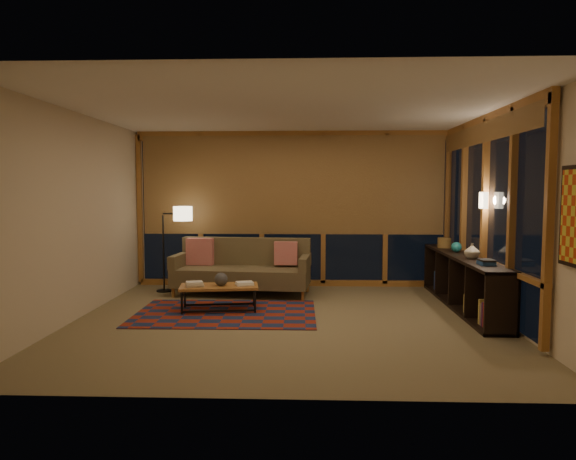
{
  "coord_description": "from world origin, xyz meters",
  "views": [
    {
      "loc": [
        0.26,
        -6.52,
        1.7
      ],
      "look_at": [
        -0.01,
        0.5,
        1.14
      ],
      "focal_mm": 32.0,
      "sensor_mm": 36.0,
      "label": 1
    }
  ],
  "objects_px": {
    "bookshelf": "(463,281)",
    "coffee_table": "(219,298)",
    "floor_lamp": "(163,249)",
    "sofa": "(242,267)"
  },
  "relations": [
    {
      "from": "bookshelf",
      "to": "coffee_table",
      "type": "bearing_deg",
      "value": -174.52
    },
    {
      "from": "floor_lamp",
      "to": "bookshelf",
      "type": "height_order",
      "value": "floor_lamp"
    },
    {
      "from": "coffee_table",
      "to": "floor_lamp",
      "type": "height_order",
      "value": "floor_lamp"
    },
    {
      "from": "coffee_table",
      "to": "floor_lamp",
      "type": "bearing_deg",
      "value": 122.92
    },
    {
      "from": "coffee_table",
      "to": "floor_lamp",
      "type": "relative_size",
      "value": 0.76
    },
    {
      "from": "sofa",
      "to": "coffee_table",
      "type": "bearing_deg",
      "value": -93.39
    },
    {
      "from": "coffee_table",
      "to": "bookshelf",
      "type": "bearing_deg",
      "value": -2.43
    },
    {
      "from": "coffee_table",
      "to": "floor_lamp",
      "type": "xyz_separation_m",
      "value": [
        -1.16,
        1.34,
        0.53
      ]
    },
    {
      "from": "sofa",
      "to": "bookshelf",
      "type": "relative_size",
      "value": 0.71
    },
    {
      "from": "sofa",
      "to": "bookshelf",
      "type": "height_order",
      "value": "sofa"
    }
  ]
}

